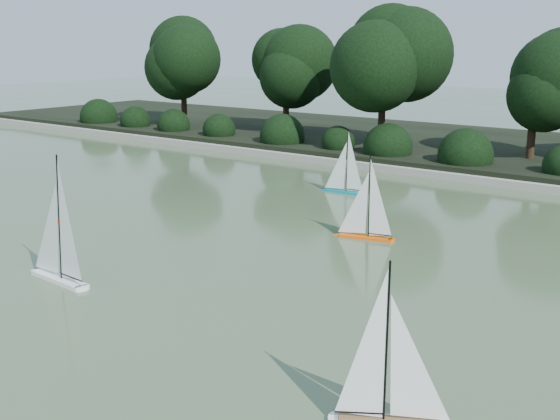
% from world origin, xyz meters
% --- Properties ---
extents(ground, '(80.00, 80.00, 0.00)m').
position_xyz_m(ground, '(0.00, 0.00, 0.00)').
color(ground, '#3A4B2D').
rests_on(ground, ground).
extents(pond_coping, '(40.00, 0.35, 0.18)m').
position_xyz_m(pond_coping, '(0.00, 9.00, 0.09)').
color(pond_coping, gray).
rests_on(pond_coping, ground).
extents(far_bank, '(40.00, 8.00, 0.30)m').
position_xyz_m(far_bank, '(0.00, 13.00, 0.15)').
color(far_bank, black).
rests_on(far_bank, ground).
extents(tree_line, '(26.31, 3.93, 4.39)m').
position_xyz_m(tree_line, '(1.23, 11.44, 2.64)').
color(tree_line, black).
rests_on(tree_line, ground).
extents(shrub_hedge, '(29.10, 1.10, 1.10)m').
position_xyz_m(shrub_hedge, '(0.00, 9.90, 0.45)').
color(shrub_hedge, black).
rests_on(shrub_hedge, ground).
extents(sailboat_white_a, '(1.37, 0.30, 1.87)m').
position_xyz_m(sailboat_white_a, '(-1.47, -0.92, 0.29)').
color(sailboat_white_a, white).
rests_on(sailboat_white_a, ground).
extents(sailboat_white_b, '(1.07, 0.75, 1.61)m').
position_xyz_m(sailboat_white_b, '(4.11, -1.40, 0.25)').
color(sailboat_white_b, white).
rests_on(sailboat_white_b, ground).
extents(sailboat_orange, '(1.10, 0.42, 1.50)m').
position_xyz_m(sailboat_orange, '(0.83, 3.44, 0.24)').
color(sailboat_orange, '#FC590B').
rests_on(sailboat_orange, ground).
extents(sailboat_teal, '(1.08, 0.27, 1.47)m').
position_xyz_m(sailboat_teal, '(-1.36, 6.25, 0.23)').
color(sailboat_teal, '#047F96').
rests_on(sailboat_teal, ground).
extents(race_buoy, '(0.15, 0.15, 0.15)m').
position_xyz_m(race_buoy, '(-3.98, 0.98, 0.00)').
color(race_buoy, '#FF390D').
rests_on(race_buoy, ground).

